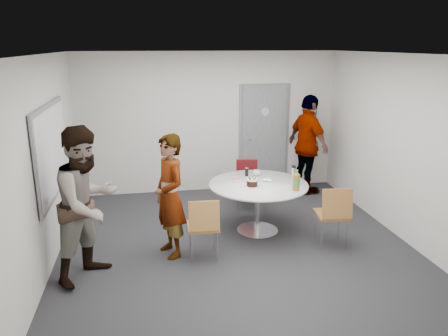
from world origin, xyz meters
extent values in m
plane|color=#232226|center=(0.00, 0.00, 0.00)|extent=(5.00, 5.00, 0.00)
plane|color=silver|center=(0.00, 0.00, 2.70)|extent=(5.00, 5.00, 0.00)
plane|color=silver|center=(0.00, 2.50, 1.35)|extent=(5.00, 0.00, 5.00)
plane|color=silver|center=(-2.50, 0.00, 1.35)|extent=(0.00, 5.00, 5.00)
plane|color=silver|center=(2.50, 0.00, 1.35)|extent=(0.00, 5.00, 5.00)
plane|color=silver|center=(0.00, -2.50, 1.35)|extent=(5.00, 0.00, 5.00)
cube|color=slate|center=(1.10, 2.47, 1.02)|extent=(0.90, 0.05, 2.05)
cube|color=slate|center=(1.10, 2.50, 1.02)|extent=(1.02, 0.04, 2.12)
cylinder|color=#B2BFC6|center=(1.10, 2.44, 1.55)|extent=(0.16, 0.01, 0.16)
cylinder|color=silver|center=(0.78, 2.41, 1.02)|extent=(0.04, 0.14, 0.04)
cube|color=slate|center=(-2.46, 0.20, 1.45)|extent=(0.03, 1.90, 1.25)
cube|color=white|center=(-2.44, 0.20, 1.45)|extent=(0.01, 1.78, 1.13)
cylinder|color=white|center=(0.43, 0.32, 0.77)|extent=(1.50, 1.50, 0.03)
cylinder|color=silver|center=(0.43, 0.32, 0.39)|extent=(0.09, 0.09, 0.73)
cylinder|color=silver|center=(0.43, 0.32, 0.01)|extent=(0.64, 0.64, 0.02)
cylinder|color=white|center=(0.30, 0.21, 0.79)|extent=(0.21, 0.21, 0.01)
cylinder|color=black|center=(0.30, 0.21, 0.84)|extent=(0.16, 0.16, 0.09)
cylinder|color=white|center=(0.30, 0.21, 0.89)|extent=(0.16, 0.16, 0.02)
cylinder|color=olive|center=(0.89, -0.07, 0.90)|extent=(0.10, 0.10, 0.23)
cylinder|color=#3F8434|center=(0.89, -0.07, 0.91)|extent=(0.11, 0.11, 0.09)
cone|color=olive|center=(0.89, -0.07, 1.04)|extent=(0.10, 0.10, 0.05)
cylinder|color=#479B46|center=(0.89, -0.07, 1.08)|extent=(0.04, 0.04, 0.02)
imported|color=white|center=(0.51, 0.73, 0.83)|extent=(0.16, 0.16, 0.09)
cylinder|color=black|center=(0.35, 0.75, 0.85)|extent=(0.06, 0.06, 0.13)
cylinder|color=silver|center=(1.03, 0.47, 0.88)|extent=(0.07, 0.07, 0.18)
cylinder|color=black|center=(1.03, 0.47, 0.98)|extent=(0.07, 0.07, 0.03)
cube|color=pink|center=(0.14, 0.62, 0.80)|extent=(0.14, 0.09, 0.02)
ellipsoid|color=white|center=(0.60, 0.42, 0.80)|extent=(0.17, 0.17, 0.03)
cube|color=brown|center=(-0.51, -0.37, 0.45)|extent=(0.44, 0.44, 0.04)
cube|color=brown|center=(-0.52, -0.57, 0.68)|extent=(0.40, 0.11, 0.40)
cylinder|color=silver|center=(-0.33, -0.20, 0.23)|extent=(0.02, 0.02, 0.45)
cylinder|color=silver|center=(-0.67, -0.19, 0.23)|extent=(0.02, 0.02, 0.45)
cylinder|color=silver|center=(-0.35, -0.54, 0.23)|extent=(0.02, 0.02, 0.45)
cylinder|color=silver|center=(-0.69, -0.53, 0.23)|extent=(0.02, 0.02, 0.45)
cube|color=brown|center=(1.35, -0.32, 0.47)|extent=(0.49, 0.49, 0.04)
cube|color=brown|center=(1.33, -0.53, 0.71)|extent=(0.43, 0.14, 0.42)
cylinder|color=silver|center=(1.55, -0.16, 0.24)|extent=(0.02, 0.02, 0.47)
cylinder|color=silver|center=(1.20, -0.12, 0.24)|extent=(0.02, 0.02, 0.47)
cylinder|color=silver|center=(1.51, -0.52, 0.24)|extent=(0.02, 0.02, 0.47)
cylinder|color=silver|center=(1.16, -0.48, 0.24)|extent=(0.02, 0.02, 0.47)
cube|color=maroon|center=(0.51, 1.40, 0.43)|extent=(0.47, 0.47, 0.03)
cube|color=maroon|center=(0.54, 1.58, 0.65)|extent=(0.39, 0.15, 0.38)
cylinder|color=silver|center=(0.32, 1.27, 0.21)|extent=(0.02, 0.02, 0.43)
cylinder|color=silver|center=(0.64, 1.21, 0.21)|extent=(0.02, 0.02, 0.43)
cylinder|color=silver|center=(0.38, 1.59, 0.21)|extent=(0.02, 0.02, 0.43)
cylinder|color=silver|center=(0.70, 1.53, 0.21)|extent=(0.02, 0.02, 0.43)
imported|color=#A5C6EA|center=(-0.94, -0.20, 0.85)|extent=(0.60, 0.72, 1.70)
imported|color=white|center=(-1.95, -0.62, 0.96)|extent=(1.16, 1.19, 1.93)
imported|color=black|center=(1.83, 1.95, 0.96)|extent=(0.76, 1.21, 1.92)
camera|label=1|loc=(-1.20, -5.78, 2.83)|focal=35.00mm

